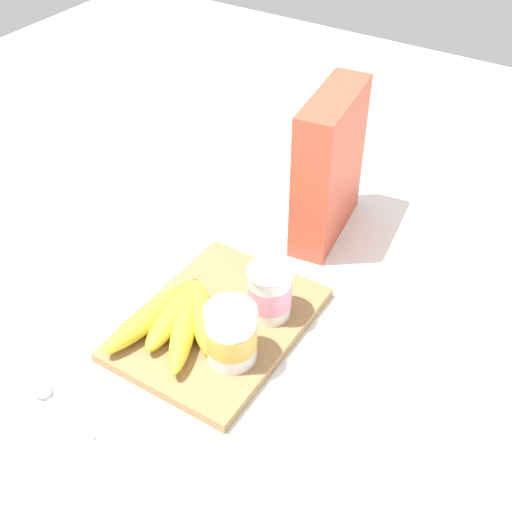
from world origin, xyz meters
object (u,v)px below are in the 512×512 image
(cutting_board, at_px, (219,323))
(banana_bunch, at_px, (177,318))
(yogurt_cup_back, at_px, (231,334))
(spoon, at_px, (53,401))
(cereal_box, at_px, (329,167))
(yogurt_cup_front, at_px, (270,292))

(cutting_board, bearing_deg, banana_bunch, -44.11)
(yogurt_cup_back, xyz_separation_m, spoon, (0.19, -0.17, -0.06))
(cereal_box, height_order, yogurt_cup_back, cereal_box)
(cutting_board, xyz_separation_m, spoon, (0.24, -0.11, -0.00))
(cutting_board, distance_m, banana_bunch, 0.07)
(yogurt_cup_back, bearing_deg, cutting_board, -130.62)
(cereal_box, height_order, spoon, cereal_box)
(cutting_board, relative_size, yogurt_cup_back, 3.37)
(cutting_board, relative_size, cereal_box, 1.17)
(cereal_box, xyz_separation_m, spoon, (0.55, -0.13, -0.13))
(cutting_board, bearing_deg, spoon, -24.74)
(cereal_box, relative_size, banana_bunch, 1.31)
(cutting_board, distance_m, yogurt_cup_back, 0.09)
(banana_bunch, bearing_deg, cereal_box, 169.71)
(yogurt_cup_front, relative_size, spoon, 0.65)
(yogurt_cup_back, height_order, banana_bunch, yogurt_cup_back)
(yogurt_cup_back, bearing_deg, spoon, -41.79)
(cereal_box, bearing_deg, banana_bunch, 161.85)
(yogurt_cup_front, relative_size, yogurt_cup_back, 0.95)
(spoon, bearing_deg, yogurt_cup_front, 150.10)
(cutting_board, relative_size, yogurt_cup_front, 3.56)
(yogurt_cup_front, bearing_deg, cereal_box, -171.56)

